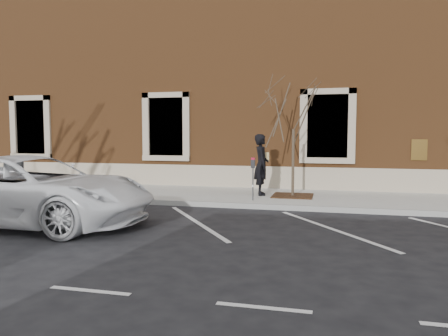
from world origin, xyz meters
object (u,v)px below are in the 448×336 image
(man, at_px, (261,165))
(white_truck, at_px, (30,190))
(sapling, at_px, (294,110))
(parking_meter, at_px, (253,171))

(man, relative_size, white_truck, 0.34)
(man, xyz_separation_m, sapling, (1.02, -0.03, 1.73))
(white_truck, bearing_deg, sapling, -47.62)
(man, height_order, parking_meter, man)
(man, height_order, sapling, sapling)
(sapling, bearing_deg, white_truck, -138.07)
(parking_meter, distance_m, sapling, 2.41)
(sapling, height_order, white_truck, sapling)
(sapling, xyz_separation_m, white_truck, (-5.69, -5.11, -2.05))
(man, bearing_deg, parking_meter, 162.51)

